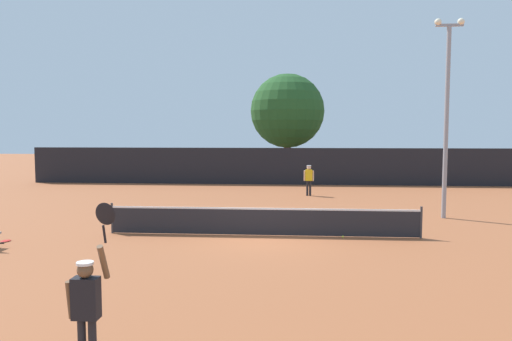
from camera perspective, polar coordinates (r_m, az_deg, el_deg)
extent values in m
plane|color=#9E5633|center=(16.62, 0.81, -7.75)|extent=(120.00, 120.00, 0.00)
cube|color=#232328|center=(16.53, 0.82, -6.14)|extent=(10.63, 0.03, 0.91)
cube|color=white|center=(16.45, 0.82, -4.58)|extent=(10.63, 0.04, 0.06)
cylinder|color=#333338|center=(17.66, -16.76, -5.44)|extent=(0.08, 0.08, 1.07)
cylinder|color=#333338|center=(17.04, 19.06, -5.86)|extent=(0.08, 0.08, 1.07)
cube|color=black|center=(32.59, 2.60, 0.51)|extent=(34.34, 0.12, 2.50)
cube|color=black|center=(7.61, -19.58, -14.13)|extent=(0.38, 0.22, 0.61)
sphere|color=brown|center=(7.49, -19.67, -11.09)|extent=(0.23, 0.23, 0.23)
cylinder|color=white|center=(7.46, -19.69, -10.36)|extent=(0.25, 0.25, 0.04)
cylinder|color=brown|center=(7.72, -21.26, -14.15)|extent=(0.09, 0.18, 0.58)
cylinder|color=brown|center=(7.45, -17.70, -10.34)|extent=(0.09, 0.33, 0.56)
cylinder|color=black|center=(7.41, -17.60, -7.24)|extent=(0.04, 0.11, 0.28)
ellipsoid|color=black|center=(7.41, -17.48, -4.95)|extent=(0.30, 0.13, 0.36)
cube|color=yellow|center=(26.95, 6.31, -0.55)|extent=(0.38, 0.22, 0.62)
sphere|color=beige|center=(26.91, 6.32, 0.35)|extent=(0.24, 0.24, 0.24)
cylinder|color=white|center=(26.91, 6.32, 0.57)|extent=(0.25, 0.25, 0.04)
cylinder|color=black|center=(27.02, 6.13, -2.10)|extent=(0.12, 0.12, 0.84)
cylinder|color=black|center=(27.02, 6.47, -2.10)|extent=(0.12, 0.12, 0.84)
cylinder|color=beige|center=(26.94, 5.80, -0.62)|extent=(0.09, 0.18, 0.59)
cylinder|color=beige|center=(26.96, 6.82, -0.62)|extent=(0.09, 0.16, 0.59)
sphere|color=#CCE033|center=(16.55, 10.30, -7.76)|extent=(0.07, 0.07, 0.07)
cylinder|color=black|center=(17.46, -28.20, -7.62)|extent=(0.28, 0.04, 0.04)
ellipsoid|color=red|center=(17.73, -27.64, -7.43)|extent=(0.28, 0.36, 0.04)
cylinder|color=gray|center=(21.14, 21.71, 5.21)|extent=(0.18, 0.18, 7.80)
cube|color=gray|center=(21.57, 22.03, 15.75)|extent=(1.10, 0.10, 0.10)
sphere|color=#F2EDCC|center=(21.47, 20.85, 16.19)|extent=(0.28, 0.28, 0.28)
sphere|color=#F2EDCC|center=(21.73, 23.22, 15.98)|extent=(0.28, 0.28, 0.28)
cylinder|color=brown|center=(38.18, 3.73, 1.52)|extent=(0.56, 0.56, 3.06)
sphere|color=#235123|center=(38.16, 3.76, 7.10)|extent=(5.83, 5.83, 5.83)
cube|color=white|center=(38.08, -0.80, 0.12)|extent=(2.08, 4.28, 0.90)
cube|color=#2D333D|center=(37.73, -0.84, 1.25)|extent=(1.79, 2.27, 0.64)
cylinder|color=black|center=(39.58, -1.84, -0.15)|extent=(0.22, 0.60, 0.60)
cylinder|color=black|center=(39.43, 0.61, -0.17)|extent=(0.22, 0.60, 0.60)
cylinder|color=black|center=(36.81, -2.32, -0.51)|extent=(0.22, 0.60, 0.60)
cylinder|color=black|center=(36.65, 0.32, -0.52)|extent=(0.22, 0.60, 0.60)
cube|color=navy|center=(41.02, 5.44, 0.42)|extent=(1.90, 4.20, 0.90)
cube|color=#2D333D|center=(40.68, 5.46, 1.47)|extent=(1.70, 2.20, 0.64)
cylinder|color=black|center=(42.44, 4.26, 0.16)|extent=(0.22, 0.60, 0.60)
cylinder|color=black|center=(42.47, 6.55, 0.14)|extent=(0.22, 0.60, 0.60)
cylinder|color=black|center=(39.64, 4.25, -0.15)|extent=(0.22, 0.60, 0.60)
cylinder|color=black|center=(39.68, 6.70, -0.17)|extent=(0.22, 0.60, 0.60)
cube|color=black|center=(41.31, 17.69, 0.25)|extent=(2.21, 4.33, 0.90)
cube|color=#2D333D|center=(40.97, 17.81, 1.29)|extent=(1.86, 2.32, 0.64)
cylinder|color=black|center=(42.51, 16.13, 0.00)|extent=(0.22, 0.60, 0.60)
cylinder|color=black|center=(42.89, 18.36, -0.02)|extent=(0.22, 0.60, 0.60)
cylinder|color=black|center=(39.78, 16.95, -0.32)|extent=(0.22, 0.60, 0.60)
cylinder|color=black|center=(40.19, 19.32, -0.33)|extent=(0.22, 0.60, 0.60)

